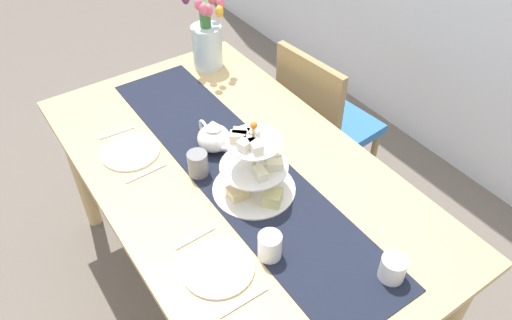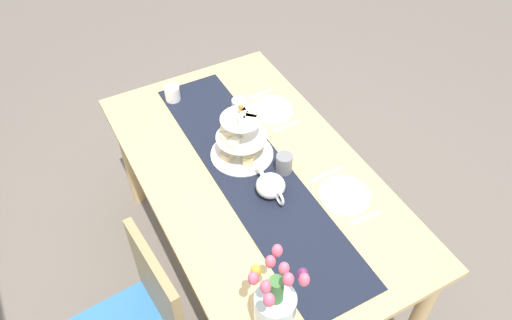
% 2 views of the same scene
% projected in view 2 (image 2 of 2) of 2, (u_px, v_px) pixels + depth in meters
% --- Properties ---
extents(ground_plane, '(8.00, 8.00, 0.00)m').
position_uv_depth(ground_plane, '(255.00, 265.00, 2.91)').
color(ground_plane, '#6B6056').
extents(dining_table, '(1.72, 0.98, 0.78)m').
position_uv_depth(dining_table, '(255.00, 187.00, 2.42)').
color(dining_table, tan).
rests_on(dining_table, ground_plane).
extents(table_runner, '(1.54, 0.34, 0.00)m').
position_uv_depth(table_runner, '(253.00, 173.00, 2.34)').
color(table_runner, black).
rests_on(table_runner, dining_table).
extents(tiered_cake_stand, '(0.30, 0.30, 0.30)m').
position_uv_depth(tiered_cake_stand, '(241.00, 139.00, 2.36)').
color(tiered_cake_stand, beige).
rests_on(tiered_cake_stand, table_runner).
extents(teapot, '(0.24, 0.13, 0.14)m').
position_uv_depth(teapot, '(271.00, 185.00, 2.22)').
color(teapot, white).
rests_on(teapot, table_runner).
extents(tulip_vase, '(0.20, 0.18, 0.41)m').
position_uv_depth(tulip_vase, '(275.00, 307.00, 1.72)').
color(tulip_vase, silver).
rests_on(tulip_vase, dining_table).
extents(cream_jug, '(0.08, 0.08, 0.08)m').
position_uv_depth(cream_jug, '(172.00, 94.00, 2.69)').
color(cream_jug, white).
rests_on(cream_jug, dining_table).
extents(dinner_plate_left, '(0.23, 0.23, 0.01)m').
position_uv_depth(dinner_plate_left, '(345.00, 195.00, 2.25)').
color(dinner_plate_left, white).
rests_on(dinner_plate_left, dining_table).
extents(fork_left, '(0.03, 0.15, 0.01)m').
position_uv_depth(fork_left, '(364.00, 218.00, 2.16)').
color(fork_left, silver).
rests_on(fork_left, dining_table).
extents(knife_left, '(0.02, 0.17, 0.01)m').
position_uv_depth(knife_left, '(326.00, 174.00, 2.34)').
color(knife_left, silver).
rests_on(knife_left, dining_table).
extents(dinner_plate_right, '(0.23, 0.23, 0.01)m').
position_uv_depth(dinner_plate_right, '(271.00, 110.00, 2.65)').
color(dinner_plate_right, white).
rests_on(dinner_plate_right, dining_table).
extents(fork_right, '(0.02, 0.15, 0.01)m').
position_uv_depth(fork_right, '(285.00, 126.00, 2.57)').
color(fork_right, silver).
rests_on(fork_right, dining_table).
extents(knife_right, '(0.01, 0.17, 0.01)m').
position_uv_depth(knife_right, '(258.00, 95.00, 2.75)').
color(knife_right, silver).
rests_on(knife_right, dining_table).
extents(mug_grey, '(0.08, 0.08, 0.09)m').
position_uv_depth(mug_grey, '(284.00, 163.00, 2.32)').
color(mug_grey, slate).
rests_on(mug_grey, table_runner).
extents(mug_white_text, '(0.08, 0.08, 0.09)m').
position_uv_depth(mug_white_text, '(239.00, 107.00, 2.60)').
color(mug_white_text, white).
rests_on(mug_white_text, dining_table).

